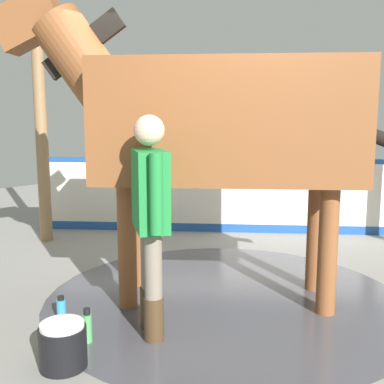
{
  "coord_description": "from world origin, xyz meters",
  "views": [
    {
      "loc": [
        2.61,
        -3.45,
        1.62
      ],
      "look_at": [
        0.1,
        -0.74,
        1.03
      ],
      "focal_mm": 43.58,
      "sensor_mm": 36.0,
      "label": 1
    }
  ],
  "objects": [
    {
      "name": "bottle_shampoo",
      "position": [
        -0.64,
        -1.52,
        0.08
      ],
      "size": [
        0.08,
        0.08,
        0.19
      ],
      "color": "#3399CC",
      "rests_on": "ground"
    },
    {
      "name": "roof_post_near",
      "position": [
        -2.96,
        -0.31,
        1.59
      ],
      "size": [
        0.16,
        0.16,
        3.17
      ],
      "primitive_type": "cylinder",
      "color": "olive",
      "rests_on": "ground"
    },
    {
      "name": "bottle_spray",
      "position": [
        -0.12,
        -1.62,
        0.12
      ],
      "size": [
        0.07,
        0.07,
        0.26
      ],
      "color": "#4CA559",
      "rests_on": "ground"
    },
    {
      "name": "ground_plane",
      "position": [
        0.0,
        0.0,
        -0.01
      ],
      "size": [
        16.0,
        16.0,
        0.02
      ],
      "primitive_type": "cube",
      "color": "gray"
    },
    {
      "name": "horse",
      "position": [
        -0.02,
        -0.34,
        1.6
      ],
      "size": [
        2.94,
        2.45,
        2.73
      ],
      "rotation": [
        0.0,
        0.0,
        -2.47
      ],
      "color": "brown",
      "rests_on": "ground"
    },
    {
      "name": "barrier_wall",
      "position": [
        -1.47,
        1.7,
        0.49
      ],
      "size": [
        4.36,
        3.46,
        1.06
      ],
      "color": "silver",
      "rests_on": "ground"
    },
    {
      "name": "handler",
      "position": [
        0.12,
        -1.21,
        0.95
      ],
      "size": [
        0.57,
        0.45,
        1.65
      ],
      "rotation": [
        0.0,
        0.0,
        0.98
      ],
      "color": "#47331E",
      "rests_on": "ground"
    },
    {
      "name": "wash_bucket",
      "position": [
        0.05,
        -1.93,
        0.15
      ],
      "size": [
        0.31,
        0.31,
        0.31
      ],
      "color": "black",
      "rests_on": "ground"
    },
    {
      "name": "wet_patch",
      "position": [
        0.08,
        -0.27,
        0.0
      ],
      "size": [
        3.25,
        3.25,
        0.0
      ],
      "primitive_type": "cylinder",
      "color": "#4C4C54",
      "rests_on": "ground"
    }
  ]
}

